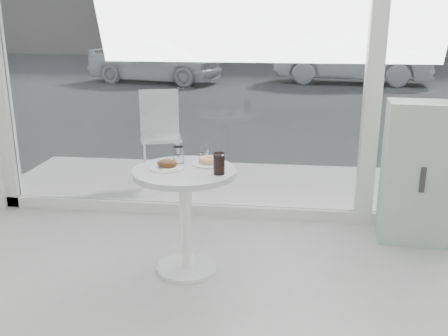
# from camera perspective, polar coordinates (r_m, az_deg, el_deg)

# --- Properties ---
(storefront) EXTENTS (5.00, 0.14, 3.00)m
(storefront) POSITION_cam_1_polar(r_m,az_deg,el_deg) (4.33, 6.00, 15.87)
(storefront) COLOR silver
(storefront) RESTS_ON ground
(main_table) EXTENTS (0.72, 0.72, 0.77)m
(main_table) POSITION_cam_1_polar(r_m,az_deg,el_deg) (3.52, -4.45, -3.57)
(main_table) COLOR white
(main_table) RESTS_ON ground
(patio_deck) EXTENTS (5.60, 1.60, 0.05)m
(patio_deck) POSITION_cam_1_polar(r_m,az_deg,el_deg) (5.42, 4.90, -2.11)
(patio_deck) COLOR silver
(patio_deck) RESTS_ON ground
(street) EXTENTS (40.00, 24.00, 0.00)m
(street) POSITION_cam_1_polar(r_m,az_deg,el_deg) (17.42, 6.71, 10.74)
(street) COLOR #393939
(street) RESTS_ON ground
(mint_cabinet) EXTENTS (0.56, 0.40, 1.15)m
(mint_cabinet) POSITION_cam_1_polar(r_m,az_deg,el_deg) (4.30, 21.17, -0.52)
(mint_cabinet) COLOR #97C1AE
(mint_cabinet) RESTS_ON ground
(patio_chair) EXTENTS (0.53, 0.53, 0.98)m
(patio_chair) POSITION_cam_1_polar(r_m,az_deg,el_deg) (5.48, -7.27, 4.36)
(patio_chair) COLOR white
(patio_chair) RESTS_ON patio_deck
(car_white) EXTENTS (4.09, 2.41, 1.31)m
(car_white) POSITION_cam_1_polar(r_m,az_deg,el_deg) (14.71, -7.93, 12.18)
(car_white) COLOR silver
(car_white) RESTS_ON street
(car_silver) EXTENTS (4.39, 1.96, 1.40)m
(car_silver) POSITION_cam_1_polar(r_m,az_deg,el_deg) (14.81, 14.44, 12.03)
(car_silver) COLOR #ADB0B5
(car_silver) RESTS_ON street
(plate_fritter) EXTENTS (0.23, 0.23, 0.07)m
(plate_fritter) POSITION_cam_1_polar(r_m,az_deg,el_deg) (3.46, -6.48, 0.32)
(plate_fritter) COLOR white
(plate_fritter) RESTS_ON main_table
(plate_donut) EXTENTS (0.24, 0.24, 0.06)m
(plate_donut) POSITION_cam_1_polar(r_m,az_deg,el_deg) (3.55, -1.75, 0.74)
(plate_donut) COLOR white
(plate_donut) RESTS_ON main_table
(water_tumbler_a) EXTENTS (0.08, 0.08, 0.12)m
(water_tumbler_a) POSITION_cam_1_polar(r_m,az_deg,el_deg) (3.58, -5.22, 1.36)
(water_tumbler_a) COLOR white
(water_tumbler_a) RESTS_ON main_table
(water_tumbler_b) EXTENTS (0.07, 0.07, 0.11)m
(water_tumbler_b) POSITION_cam_1_polar(r_m,az_deg,el_deg) (3.64, -2.26, 1.63)
(water_tumbler_b) COLOR white
(water_tumbler_b) RESTS_ON main_table
(cola_glass) EXTENTS (0.08, 0.08, 0.15)m
(cola_glass) POSITION_cam_1_polar(r_m,az_deg,el_deg) (3.31, -0.57, 0.47)
(cola_glass) COLOR white
(cola_glass) RESTS_ON main_table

